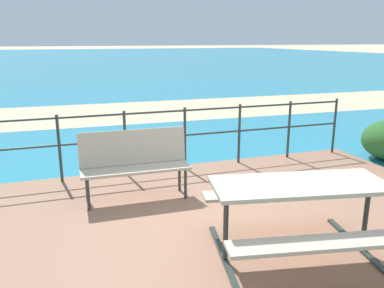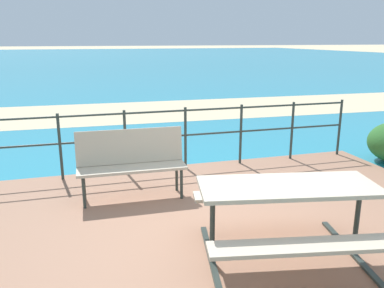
% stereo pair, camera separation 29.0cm
% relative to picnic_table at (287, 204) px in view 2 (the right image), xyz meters
% --- Properties ---
extents(ground_plane, '(240.00, 240.00, 0.00)m').
position_rel_picnic_table_xyz_m(ground_plane, '(-0.19, 0.58, -0.64)').
color(ground_plane, beige).
extents(patio_paving, '(6.40, 5.20, 0.06)m').
position_rel_picnic_table_xyz_m(patio_paving, '(-0.19, 0.58, -0.61)').
color(patio_paving, '#996B51').
rests_on(patio_paving, ground).
extents(sea_water, '(90.00, 90.00, 0.01)m').
position_rel_picnic_table_xyz_m(sea_water, '(-0.19, 40.58, -0.64)').
color(sea_water, teal).
rests_on(sea_water, ground).
extents(beach_strip, '(54.08, 5.06, 0.01)m').
position_rel_picnic_table_xyz_m(beach_strip, '(-0.19, 8.80, -0.64)').
color(beach_strip, beige).
rests_on(beach_strip, ground).
extents(picnic_table, '(1.90, 1.67, 0.78)m').
position_rel_picnic_table_xyz_m(picnic_table, '(0.00, 0.00, 0.00)').
color(picnic_table, '#BCAD93').
rests_on(picnic_table, patio_paving).
extents(park_bench, '(1.44, 0.45, 0.93)m').
position_rel_picnic_table_xyz_m(park_bench, '(-1.22, 2.01, -0.04)').
color(park_bench, '#BCAD93').
rests_on(park_bench, patio_paving).
extents(railing_fence, '(5.94, 0.04, 1.03)m').
position_rel_picnic_table_xyz_m(railing_fence, '(-0.19, 3.00, 0.05)').
color(railing_fence, '#2D3833').
rests_on(railing_fence, patio_paving).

